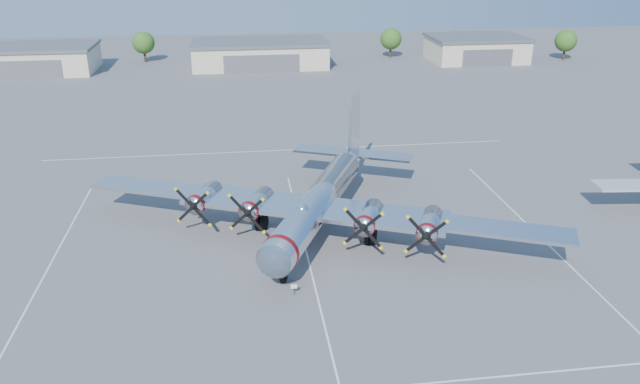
{
  "coord_description": "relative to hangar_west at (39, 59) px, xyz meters",
  "views": [
    {
      "loc": [
        -5.46,
        -52.39,
        26.13
      ],
      "look_at": [
        2.05,
        2.5,
        3.2
      ],
      "focal_mm": 35.0,
      "sensor_mm": 36.0,
      "label": 1
    }
  ],
  "objects": [
    {
      "name": "ground",
      "position": [
        45.0,
        -81.96,
        -2.71
      ],
      "size": [
        260.0,
        260.0,
        0.0
      ],
      "primitive_type": "plane",
      "color": "#525255",
      "rests_on": "ground"
    },
    {
      "name": "tree_west",
      "position": [
        20.0,
        8.04,
        1.51
      ],
      "size": [
        4.8,
        4.8,
        6.64
      ],
      "color": "#382619",
      "rests_on": "ground"
    },
    {
      "name": "tree_east",
      "position": [
        75.0,
        6.04,
        1.51
      ],
      "size": [
        4.8,
        4.8,
        6.64
      ],
      "color": "#382619",
      "rests_on": "ground"
    },
    {
      "name": "hangar_east",
      "position": [
        93.0,
        0.0,
        0.0
      ],
      "size": [
        20.6,
        14.6,
        5.4
      ],
      "color": "beige",
      "rests_on": "ground"
    },
    {
      "name": "info_placard",
      "position": [
        43.23,
        -92.44,
        -2.06
      ],
      "size": [
        0.49,
        0.07,
        0.93
      ],
      "rotation": [
        0.0,
        0.0,
        -0.08
      ],
      "color": "black",
      "rests_on": "ground"
    },
    {
      "name": "tree_far_east",
      "position": [
        113.0,
        -1.96,
        1.51
      ],
      "size": [
        4.8,
        4.8,
        6.64
      ],
      "color": "#382619",
      "rests_on": "ground"
    },
    {
      "name": "parking_lines",
      "position": [
        45.0,
        -83.71,
        -2.71
      ],
      "size": [
        60.0,
        50.08,
        0.01
      ],
      "color": "silver",
      "rests_on": "ground"
    },
    {
      "name": "main_bomber_b29",
      "position": [
        46.95,
        -80.7,
        -2.71
      ],
      "size": [
        53.91,
        46.76,
        10.0
      ],
      "primitive_type": null,
      "rotation": [
        0.0,
        0.0,
        -0.42
      ],
      "color": "silver",
      "rests_on": "ground"
    },
    {
      "name": "hangar_center",
      "position": [
        45.0,
        -0.0,
        -0.0
      ],
      "size": [
        28.6,
        14.6,
        5.4
      ],
      "color": "beige",
      "rests_on": "ground"
    },
    {
      "name": "hangar_west",
      "position": [
        0.0,
        0.0,
        0.0
      ],
      "size": [
        22.6,
        14.6,
        5.4
      ],
      "color": "beige",
      "rests_on": "ground"
    }
  ]
}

